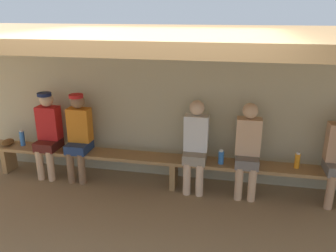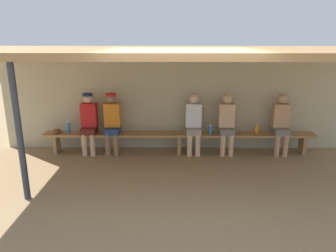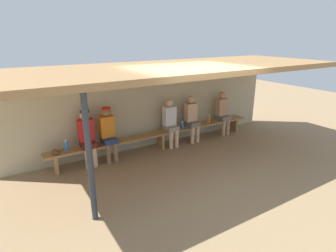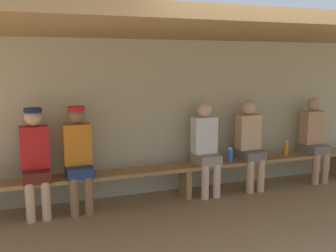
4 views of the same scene
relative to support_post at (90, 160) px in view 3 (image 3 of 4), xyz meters
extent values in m
plane|color=#937754|center=(2.51, 0.55, -1.10)|extent=(24.00, 24.00, 0.00)
cube|color=#B7AD8C|center=(2.51, 2.55, 0.00)|extent=(8.00, 0.20, 2.20)
cube|color=#9E7547|center=(2.51, 1.25, 1.16)|extent=(8.00, 2.80, 0.12)
cylinder|color=#2D333D|center=(0.00, 0.00, 0.00)|extent=(0.10, 0.10, 2.20)
cube|color=#9E7547|center=(2.51, 2.10, -0.67)|extent=(6.00, 0.36, 0.05)
cube|color=#9E7547|center=(-0.24, 2.10, -0.90)|extent=(0.08, 0.29, 0.41)
cube|color=#9E7547|center=(2.51, 2.10, -0.90)|extent=(0.08, 0.29, 0.41)
cube|color=#9E7547|center=(5.26, 2.10, -0.90)|extent=(0.08, 0.29, 0.41)
cube|color=slate|center=(4.73, 2.08, -0.57)|extent=(0.32, 0.40, 0.14)
cylinder|color=tan|center=(4.64, 1.92, -0.86)|extent=(0.11, 0.11, 0.48)
cylinder|color=tan|center=(4.82, 1.92, -0.86)|extent=(0.11, 0.11, 0.48)
cube|color=tan|center=(4.73, 2.16, -0.24)|extent=(0.34, 0.20, 0.52)
sphere|color=tan|center=(4.73, 2.16, 0.13)|extent=(0.21, 0.21, 0.21)
cube|color=gray|center=(2.83, 2.08, -0.57)|extent=(0.32, 0.40, 0.14)
cylinder|color=beige|center=(2.74, 1.92, -0.86)|extent=(0.11, 0.11, 0.48)
cylinder|color=beige|center=(2.92, 1.92, -0.86)|extent=(0.11, 0.11, 0.48)
cube|color=white|center=(2.83, 2.16, -0.24)|extent=(0.34, 0.20, 0.52)
sphere|color=beige|center=(2.83, 2.16, 0.13)|extent=(0.21, 0.21, 0.21)
cube|color=navy|center=(1.04, 2.08, -0.57)|extent=(0.32, 0.40, 0.14)
cylinder|color=#8C6647|center=(0.95, 1.92, -0.86)|extent=(0.11, 0.11, 0.48)
cylinder|color=#8C6647|center=(1.13, 1.92, -0.86)|extent=(0.11, 0.11, 0.48)
cube|color=orange|center=(1.04, 2.16, -0.24)|extent=(0.34, 0.20, 0.52)
sphere|color=#8C6647|center=(1.04, 2.16, 0.13)|extent=(0.21, 0.21, 0.21)
cylinder|color=red|center=(1.04, 2.12, 0.22)|extent=(0.21, 0.21, 0.05)
cube|color=slate|center=(3.55, 2.08, -0.57)|extent=(0.32, 0.40, 0.14)
cylinder|color=#DBAD84|center=(3.46, 1.92, -0.86)|extent=(0.11, 0.11, 0.48)
cylinder|color=#DBAD84|center=(3.64, 1.92, -0.86)|extent=(0.11, 0.11, 0.48)
cube|color=#DBAD84|center=(3.55, 2.16, -0.24)|extent=(0.34, 0.20, 0.52)
sphere|color=#DBAD84|center=(3.55, 2.16, 0.13)|extent=(0.21, 0.21, 0.21)
cube|color=#591E19|center=(0.53, 2.08, -0.57)|extent=(0.32, 0.40, 0.14)
cylinder|color=#DBAD84|center=(0.44, 1.92, -0.86)|extent=(0.11, 0.11, 0.48)
cylinder|color=#DBAD84|center=(0.62, 1.92, -0.86)|extent=(0.11, 0.11, 0.48)
cube|color=red|center=(0.53, 2.16, -0.24)|extent=(0.34, 0.20, 0.52)
sphere|color=#DBAD84|center=(0.53, 2.16, 0.13)|extent=(0.21, 0.21, 0.21)
cylinder|color=#19234C|center=(0.53, 2.12, 0.22)|extent=(0.21, 0.21, 0.05)
cylinder|color=blue|center=(3.20, 2.06, -0.55)|extent=(0.08, 0.08, 0.18)
cylinder|color=white|center=(3.20, 2.06, -0.44)|extent=(0.05, 0.05, 0.02)
cylinder|color=blue|center=(0.05, 2.12, -0.52)|extent=(0.08, 0.08, 0.23)
cylinder|color=white|center=(0.05, 2.12, -0.39)|extent=(0.05, 0.05, 0.02)
cylinder|color=orange|center=(4.22, 2.13, -0.54)|extent=(0.07, 0.07, 0.20)
cylinder|color=white|center=(4.22, 2.13, -0.42)|extent=(0.05, 0.05, 0.02)
ellipsoid|color=brown|center=(-0.20, 2.10, -0.60)|extent=(0.20, 0.26, 0.09)
camera|label=1|loc=(3.34, -2.41, 1.42)|focal=36.56mm
camera|label=2|loc=(2.33, -4.66, 1.47)|focal=34.24mm
camera|label=3|loc=(-1.02, -4.02, 1.87)|focal=29.47mm
camera|label=4|loc=(0.43, -2.81, 0.80)|focal=41.87mm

